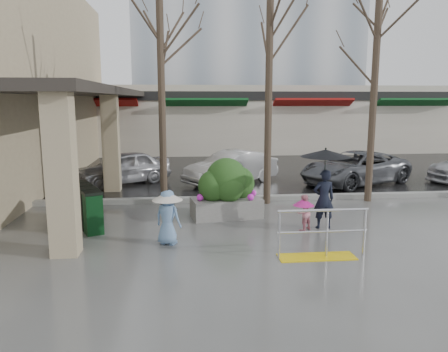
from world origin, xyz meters
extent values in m
plane|color=#51514F|center=(0.00, 0.00, 0.00)|extent=(120.00, 120.00, 0.00)
cube|color=black|center=(0.00, 22.00, 0.01)|extent=(120.00, 36.00, 0.01)
cube|color=gray|center=(0.00, 4.00, 0.07)|extent=(120.00, 0.30, 0.15)
cube|color=#2D2823|center=(-4.80, 8.00, 3.62)|extent=(2.80, 18.00, 0.25)
cube|color=tan|center=(-3.90, -0.50, 1.75)|extent=(0.55, 0.55, 3.50)
cube|color=tan|center=(-3.90, 6.00, 1.75)|extent=(0.55, 0.55, 3.50)
cube|color=beige|center=(2.00, 18.00, 2.00)|extent=(34.00, 6.00, 4.00)
cube|color=maroon|center=(-6.00, 15.10, 2.85)|extent=(4.50, 1.68, 0.87)
cube|color=#0F4C1E|center=(0.00, 15.10, 2.85)|extent=(4.50, 1.68, 0.87)
cube|color=maroon|center=(6.00, 15.10, 2.85)|extent=(4.50, 1.68, 0.87)
cube|color=#0F4C1E|center=(12.00, 15.10, 2.85)|extent=(4.50, 1.68, 0.87)
cube|color=black|center=(2.00, 15.10, 3.40)|extent=(34.00, 0.35, 0.50)
cube|color=yellow|center=(1.30, -1.20, 0.01)|extent=(1.60, 0.50, 0.02)
cylinder|color=silver|center=(0.50, -1.20, 0.50)|extent=(0.05, 0.05, 1.00)
cylinder|color=silver|center=(1.50, -1.20, 0.50)|extent=(0.05, 0.05, 1.00)
cylinder|color=silver|center=(2.30, -1.20, 0.50)|extent=(0.05, 0.05, 1.00)
cylinder|color=silver|center=(1.40, -1.20, 1.00)|extent=(1.90, 0.06, 0.06)
cylinder|color=silver|center=(1.40, -1.20, 0.55)|extent=(1.90, 0.04, 0.04)
cylinder|color=#382B21|center=(-2.00, 3.60, 3.40)|extent=(0.22, 0.22, 6.80)
cylinder|color=#382B21|center=(1.20, 3.60, 3.50)|extent=(0.22, 0.22, 7.00)
cylinder|color=#382B21|center=(4.50, 3.60, 3.25)|extent=(0.22, 0.22, 6.50)
imported|color=black|center=(2.09, 0.82, 0.75)|extent=(0.56, 0.38, 1.50)
cylinder|color=black|center=(2.09, 0.82, 1.53)|extent=(0.02, 0.02, 0.95)
cone|color=black|center=(2.09, 0.82, 1.92)|extent=(1.25, 1.25, 0.18)
sphere|color=black|center=(2.09, 0.82, 2.03)|extent=(0.05, 0.05, 0.05)
imported|color=pink|center=(1.54, 0.68, 0.45)|extent=(0.56, 0.53, 0.91)
cylinder|color=black|center=(1.54, 0.68, 0.62)|extent=(0.02, 0.02, 0.39)
cone|color=#D6218F|center=(1.54, 0.68, 0.73)|extent=(0.53, 0.53, 0.18)
sphere|color=black|center=(1.54, 0.68, 0.84)|extent=(0.05, 0.05, 0.05)
imported|color=#698EBA|center=(-1.78, -0.05, 0.62)|extent=(0.72, 0.63, 1.24)
cylinder|color=black|center=(-1.78, -0.05, 0.91)|extent=(0.02, 0.02, 0.58)
cone|color=beige|center=(-1.78, -0.05, 1.11)|extent=(0.69, 0.69, 0.18)
sphere|color=black|center=(-1.78, -0.05, 1.22)|extent=(0.05, 0.05, 0.05)
cube|color=slate|center=(-0.24, 2.12, 0.26)|extent=(2.02, 1.23, 0.53)
ellipsoid|color=#1D3E14|center=(-0.24, 2.12, 1.05)|extent=(1.16, 1.04, 1.21)
sphere|color=#1D3E14|center=(-0.60, 2.02, 0.90)|extent=(0.83, 0.83, 0.83)
sphere|color=#1D3E14|center=(0.13, 2.28, 0.92)|extent=(0.88, 0.88, 0.88)
cube|color=#0B3415|center=(-3.60, 0.90, 0.49)|extent=(0.53, 0.53, 0.98)
cube|color=black|center=(-3.60, 0.90, 1.02)|extent=(0.56, 0.56, 0.07)
cube|color=black|center=(-3.80, 1.34, 0.49)|extent=(0.53, 0.53, 0.98)
cube|color=black|center=(-3.80, 1.34, 1.02)|extent=(0.56, 0.56, 0.07)
cube|color=#0E3E23|center=(-4.00, 1.79, 0.49)|extent=(0.53, 0.53, 0.98)
cube|color=black|center=(-4.00, 1.79, 1.02)|extent=(0.56, 0.56, 0.07)
cube|color=black|center=(-4.20, 2.24, 0.49)|extent=(0.53, 0.53, 0.98)
cube|color=black|center=(-4.20, 2.24, 1.02)|extent=(0.56, 0.56, 0.07)
imported|color=silver|center=(-3.73, 7.29, 0.63)|extent=(3.94, 3.16, 1.26)
imported|color=silver|center=(0.46, 6.92, 0.63)|extent=(3.93, 3.22, 1.26)
imported|color=#585A5F|center=(5.17, 6.35, 0.63)|extent=(4.99, 3.88, 1.26)
camera|label=1|loc=(-1.46, -9.57, 3.23)|focal=35.00mm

